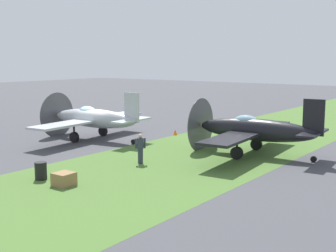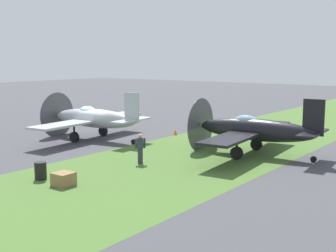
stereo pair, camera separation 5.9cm
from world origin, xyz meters
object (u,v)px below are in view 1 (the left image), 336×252
Objects in this scene: supply_crate at (64,179)px; airplane_wingman at (253,130)px; ground_crew_chief at (140,148)px; fuel_drum at (41,171)px; airplane_lead at (93,118)px; runway_marker_cone at (175,132)px.

airplane_wingman is at bearing -19.21° from supply_crate.
ground_crew_chief is 1.92× the size of supply_crate.
ground_crew_chief is 1.92× the size of fuel_drum.
fuel_drum is 1.80m from supply_crate.
airplane_lead is at bearing 95.03° from airplane_wingman.
runway_marker_cone is at bearing -40.64° from airplane_lead.
runway_marker_cone is (9.21, 4.17, -0.69)m from ground_crew_chief.
supply_crate is at bearing -91.32° from fuel_drum.
fuel_drum reaches higher than supply_crate.
runway_marker_cone is at bearing 65.97° from ground_crew_chief.
fuel_drum is 2.05× the size of runway_marker_cone.
fuel_drum is (-9.60, -6.27, -1.16)m from airplane_lead.
fuel_drum is at bearing -155.01° from ground_crew_chief.
airplane_wingman reaches higher than fuel_drum.
ground_crew_chief is at bearing -155.62° from runway_marker_cone.
fuel_drum reaches higher than runway_marker_cone.
supply_crate is (-0.04, -1.80, -0.13)m from fuel_drum.
airplane_wingman is at bearing -26.69° from fuel_drum.
airplane_wingman is 24.92× the size of runway_marker_cone.
airplane_lead is 11.53m from fuel_drum.
ground_crew_chief is 6.00m from fuel_drum.
supply_crate is at bearing 155.82° from airplane_wingman.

